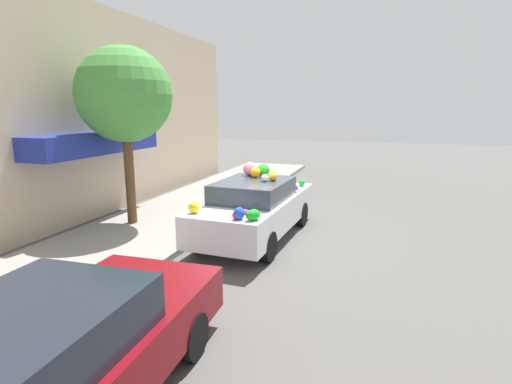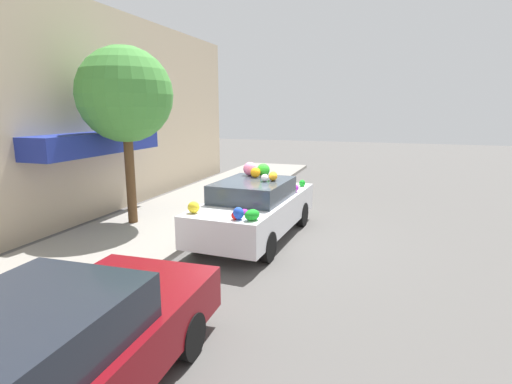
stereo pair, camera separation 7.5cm
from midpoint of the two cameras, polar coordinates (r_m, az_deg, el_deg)
The scene contains 7 objects.
ground_plane at distance 9.76m, azimuth -0.21°, elevation -6.48°, with size 60.00×60.00×0.00m, color #565451.
sidewalk_curb at distance 10.87m, azimuth -13.86°, elevation -4.53°, with size 24.00×3.20×0.14m.
building_facade at distance 11.80m, azimuth -23.82°, elevation 10.07°, with size 18.00×1.20×5.92m.
street_tree at distance 10.62m, azimuth -18.01°, elevation 12.98°, with size 2.35×2.35×4.44m.
fire_hydrant at distance 12.61m, azimuth -3.89°, elevation -0.03°, with size 0.20×0.20×0.70m.
art_car at distance 9.50m, azimuth 0.18°, elevation -2.16°, with size 4.46×1.92×1.77m.
parked_car_plain at distance 4.52m, azimuth -28.14°, elevation -21.12°, with size 4.65×1.95×1.37m.
Camera 2 is at (-8.76, -3.01, 3.06)m, focal length 28.00 mm.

